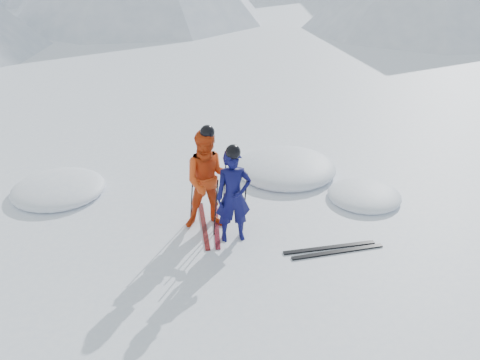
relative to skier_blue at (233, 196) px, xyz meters
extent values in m
plane|color=white|center=(2.05, -0.34, -0.87)|extent=(160.00, 160.00, 0.00)
imported|color=#0B0C45|center=(0.00, 0.00, 0.00)|extent=(0.65, 0.43, 1.74)
imported|color=red|center=(-0.38, 0.51, 0.09)|extent=(0.98, 0.78, 1.93)
cylinder|color=black|center=(-0.30, 0.15, -0.29)|extent=(0.12, 0.08, 1.16)
cylinder|color=black|center=(0.25, 0.25, -0.29)|extent=(0.12, 0.07, 1.16)
cylinder|color=black|center=(-0.68, 0.76, -0.23)|extent=(0.13, 0.10, 1.28)
cylinder|color=black|center=(-0.08, 0.66, -0.23)|extent=(0.13, 0.09, 1.28)
cube|color=black|center=(-0.50, 0.51, -0.86)|extent=(0.13, 1.70, 0.03)
cube|color=black|center=(-0.26, 0.51, -0.86)|extent=(0.24, 1.70, 0.03)
cube|color=black|center=(1.63, -0.62, -0.86)|extent=(1.70, 0.16, 0.03)
cube|color=black|center=(1.73, -0.77, -0.86)|extent=(1.70, 0.22, 0.03)
ellipsoid|color=white|center=(-3.43, 2.38, -0.87)|extent=(1.97, 1.97, 0.43)
ellipsoid|color=white|center=(2.94, 1.04, -0.87)|extent=(1.54, 1.54, 0.34)
ellipsoid|color=white|center=(1.63, 2.58, -0.87)|extent=(2.34, 2.34, 0.52)
camera|label=1|loc=(-1.20, -7.78, 4.25)|focal=38.00mm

